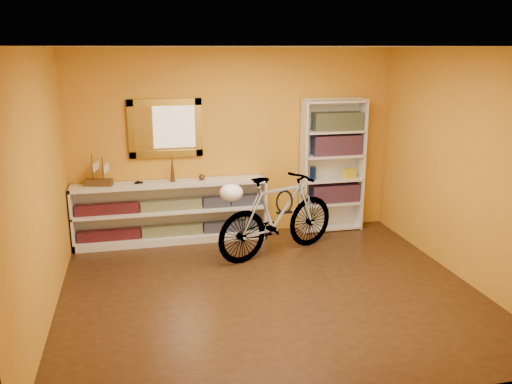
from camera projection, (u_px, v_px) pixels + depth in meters
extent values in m
cube|color=black|center=(270.00, 292.00, 5.82)|extent=(4.50, 4.00, 0.01)
cube|color=silver|center=(272.00, 46.00, 5.13)|extent=(4.50, 4.00, 0.01)
cube|color=orange|center=(235.00, 144.00, 7.36)|extent=(4.50, 0.01, 2.60)
cube|color=orange|center=(39.00, 189.00, 4.99)|extent=(0.01, 4.00, 2.60)
cube|color=orange|center=(465.00, 166.00, 5.96)|extent=(0.01, 4.00, 2.60)
cube|color=#826017|center=(165.00, 128.00, 7.05)|extent=(0.98, 0.06, 0.78)
cube|color=silver|center=(296.00, 212.00, 7.81)|extent=(0.09, 0.02, 0.09)
cube|color=black|center=(173.00, 230.00, 7.26)|extent=(2.50, 0.13, 0.14)
cube|color=navy|center=(171.00, 205.00, 7.16)|extent=(2.50, 0.13, 0.14)
imported|color=black|center=(139.00, 184.00, 7.01)|extent=(0.00, 0.00, 0.00)
cone|color=#52331C|center=(172.00, 168.00, 7.06)|extent=(0.07, 0.07, 0.38)
sphere|color=#52331C|center=(202.00, 177.00, 7.18)|extent=(0.08, 0.08, 0.08)
cube|color=maroon|center=(334.00, 193.00, 7.71)|extent=(0.70, 0.22, 0.26)
cube|color=maroon|center=(336.00, 145.00, 7.52)|extent=(0.70, 0.22, 0.28)
cube|color=#174351|center=(337.00, 121.00, 7.43)|extent=(0.70, 0.22, 0.25)
cylinder|color=navy|center=(313.00, 173.00, 7.53)|extent=(0.09, 0.09, 0.19)
cube|color=maroon|center=(320.00, 123.00, 7.42)|extent=(0.19, 0.19, 0.20)
cube|color=gold|center=(349.00, 174.00, 7.64)|extent=(0.19, 0.15, 0.13)
imported|color=silver|center=(278.00, 215.00, 6.74)|extent=(1.09, 1.85, 1.06)
ellipsoid|color=white|center=(231.00, 193.00, 6.26)|extent=(0.28, 0.27, 0.21)
torus|color=black|center=(284.00, 202.00, 6.76)|extent=(0.23, 0.02, 0.23)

